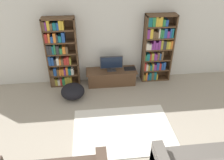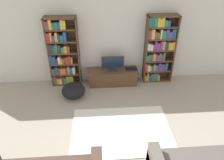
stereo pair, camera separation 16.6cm
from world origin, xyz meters
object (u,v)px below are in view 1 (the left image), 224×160
(tv_stand, at_px, (111,77))
(television, at_px, (111,63))
(bookshelf_right, at_px, (157,48))
(bookshelf_left, at_px, (61,54))
(laptop, at_px, (130,69))
(beanbag_ottoman, at_px, (73,91))

(tv_stand, relative_size, television, 2.25)
(bookshelf_right, distance_m, television, 1.32)
(television, bearing_deg, bookshelf_right, 5.98)
(bookshelf_left, xyz_separation_m, tv_stand, (1.35, -0.12, -0.72))
(bookshelf_left, bearing_deg, tv_stand, -5.20)
(bookshelf_right, distance_m, laptop, 0.93)
(tv_stand, bearing_deg, bookshelf_right, 5.45)
(bookshelf_right, height_order, laptop, bookshelf_right)
(bookshelf_left, distance_m, laptop, 1.94)
(bookshelf_right, height_order, beanbag_ottoman, bookshelf_right)
(bookshelf_right, bearing_deg, beanbag_ottoman, -163.57)
(bookshelf_right, relative_size, beanbag_ottoman, 3.16)
(tv_stand, height_order, television, television)
(bookshelf_left, bearing_deg, bookshelf_right, -0.03)
(bookshelf_right, xyz_separation_m, beanbag_ottoman, (-2.34, -0.69, -0.80))
(television, xyz_separation_m, laptop, (0.52, 0.03, -0.21))
(bookshelf_right, bearing_deg, bookshelf_left, 179.97)
(tv_stand, height_order, laptop, laptop)
(bookshelf_left, relative_size, television, 3.08)
(bookshelf_right, xyz_separation_m, tv_stand, (-1.27, -0.12, -0.77))
(bookshelf_right, distance_m, tv_stand, 1.49)
(laptop, bearing_deg, bookshelf_right, 8.07)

